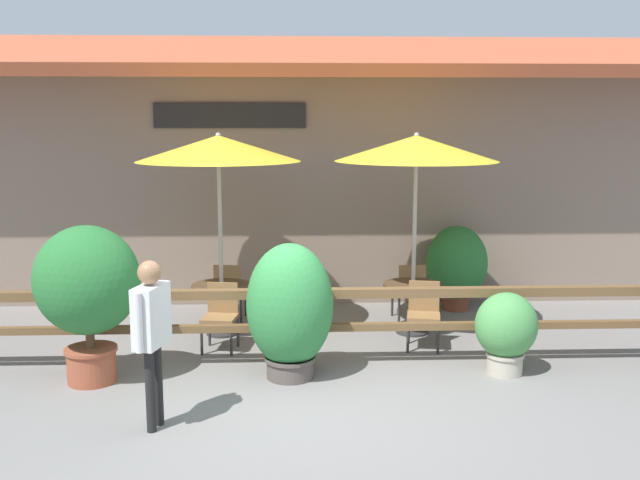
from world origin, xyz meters
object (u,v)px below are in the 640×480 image
Objects in this scene: potted_plant_tall_tropical at (506,330)px; pedestrian at (151,322)px; chair_middle_streetside at (424,311)px; potted_plant_small_flowering at (87,287)px; chair_near_wallside at (229,289)px; dining_table_middle at (413,294)px; potted_plant_broad_leaf at (290,309)px; patio_umbrella_middle at (416,149)px; patio_umbrella_near at (218,149)px; potted_plant_corner_fern at (457,265)px; dining_table_near at (222,295)px; chair_middle_wallside at (410,288)px; chair_near_streetside at (221,313)px.

potted_plant_tall_tropical is 4.07m from pedestrian.
potted_plant_small_flowering reaches higher than chair_middle_streetside.
chair_near_wallside is 1.03× the size of dining_table_middle.
potted_plant_broad_leaf reaches higher than potted_plant_tall_tropical.
potted_plant_small_flowering is at bearing -156.32° from patio_umbrella_middle.
patio_umbrella_near is at bearing 118.52° from potted_plant_broad_leaf.
potted_plant_corner_fern is (0.85, 1.85, 0.22)m from chair_middle_streetside.
chair_near_wallside is at bearing 145.03° from potted_plant_tall_tropical.
potted_plant_broad_leaf is at bearing -138.20° from chair_middle_streetside.
pedestrian is at bearing -134.98° from dining_table_middle.
chair_middle_wallside reaches higher than dining_table_near.
chair_near_wallside is (0.04, 0.67, -2.07)m from patio_umbrella_near.
dining_table_middle is 0.97× the size of chair_middle_wallside.
chair_middle_streetside is at bearing -87.20° from dining_table_middle.
patio_umbrella_near reaches higher than dining_table_middle.
dining_table_middle is at bearing -126.10° from potted_plant_corner_fern.
patio_umbrella_near reaches higher than potted_plant_corner_fern.
chair_near_wallside is at bearing 98.67° from chair_near_streetside.
chair_near_wallside is 2.87m from potted_plant_small_flowering.
patio_umbrella_middle reaches higher than dining_table_middle.
potted_plant_tall_tropical is at bearing -91.56° from potted_plant_corner_fern.
dining_table_middle is 0.65m from chair_middle_streetside.
chair_near_streetside is 0.31× the size of patio_umbrella_middle.
patio_umbrella_middle is at bearing -1.19° from dining_table_near.
potted_plant_corner_fern is 5.74m from pedestrian.
potted_plant_small_flowering is at bearing -156.32° from dining_table_middle.
potted_plant_broad_leaf is at bearing 1.35° from potted_plant_small_flowering.
potted_plant_broad_leaf reaches higher than dining_table_near.
chair_near_wallside is 1.00× the size of chair_middle_streetside.
pedestrian is at bearing -131.19° from chair_middle_streetside.
patio_umbrella_near is at bearing 102.65° from chair_near_streetside.
patio_umbrella_near is 2.63m from potted_plant_broad_leaf.
patio_umbrella_middle is 4.50m from pedestrian.
pedestrian reaches higher than chair_middle_wallside.
patio_umbrella_middle is at bearing 103.70° from chair_middle_streetside.
chair_middle_wallside is (2.70, 0.59, -0.08)m from dining_table_near.
patio_umbrella_middle is 1.76× the size of potted_plant_broad_leaf.
chair_middle_wallside reaches higher than dining_table_middle.
potted_plant_corner_fern is at bearing 31.36° from potted_plant_small_flowering.
chair_near_wallside is 3.79m from pedestrian.
dining_table_near and dining_table_middle have the same top height.
chair_middle_streetside is at bearing 30.90° from potted_plant_broad_leaf.
patio_umbrella_near is 2.09× the size of potted_plant_corner_fern.
potted_plant_broad_leaf reaches higher than chair_near_streetside.
potted_plant_small_flowering is 1.09× the size of pedestrian.
potted_plant_corner_fern reaches higher than chair_near_streetside.
chair_near_streetside is 1.00× the size of chair_near_wallside.
patio_umbrella_near is 3.45m from chair_middle_wallside.
chair_near_wallside is 0.48× the size of potted_plant_small_flowering.
dining_table_middle is 0.46× the size of potted_plant_small_flowering.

